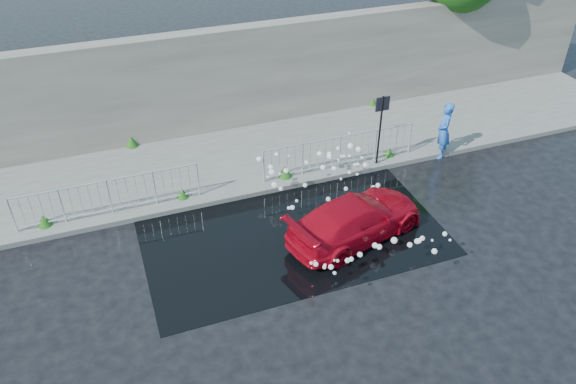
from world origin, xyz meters
name	(u,v)px	position (x,y,z in m)	size (l,w,h in m)	color
ground	(286,258)	(0.00, 0.00, 0.00)	(90.00, 90.00, 0.00)	black
pavement	(234,160)	(0.00, 5.00, 0.07)	(30.00, 4.00, 0.15)	#5B5B57
curb	(252,193)	(0.00, 3.00, 0.08)	(30.00, 0.25, 0.16)	#5B5B57
retaining_wall	(213,81)	(0.00, 7.20, 1.90)	(30.00, 0.60, 3.50)	#635B53
puddle	(291,231)	(0.50, 1.00, 0.01)	(8.00, 5.00, 0.01)	black
sign_post	(381,120)	(4.20, 3.10, 1.72)	(0.45, 0.06, 2.50)	black
railing_left	(109,195)	(-4.00, 3.35, 0.74)	(5.05, 0.05, 1.10)	silver
railing_right	(340,150)	(3.00, 3.35, 0.74)	(5.05, 0.05, 1.10)	silver
weeds	(226,164)	(-0.38, 4.49, 0.31)	(12.17, 3.93, 0.37)	#1A4312
water_spray	(338,195)	(1.97, 1.23, 0.70)	(3.57, 5.66, 1.09)	white
red_car	(356,219)	(2.06, 0.23, 0.58)	(1.63, 4.00, 1.16)	#B10718
person	(444,131)	(6.50, 3.00, 0.95)	(0.69, 0.46, 1.90)	blue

